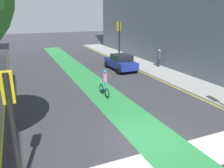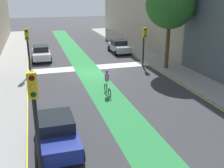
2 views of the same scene
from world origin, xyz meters
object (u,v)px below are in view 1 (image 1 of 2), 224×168
Objects in this scene: traffic_signal_near_left at (11,110)px; car_blue_right_far at (121,62)px; traffic_signal_far_right at (119,35)px; pedestrian_sidewalk_right_a at (159,58)px; cyclist_in_lane at (105,82)px.

car_blue_right_far is (9.77, 12.88, -1.93)m from traffic_signal_near_left.
traffic_signal_near_left reaches higher than car_blue_right_far.
traffic_signal_near_left is at bearing -127.18° from car_blue_right_far.
car_blue_right_far is at bearing -110.07° from traffic_signal_far_right.
car_blue_right_far is at bearing 52.82° from traffic_signal_near_left.
traffic_signal_near_left is at bearing -138.53° from pedestrian_sidewalk_right_a.
traffic_signal_far_right is 4.88m from pedestrian_sidewalk_right_a.
traffic_signal_near_left is 0.92× the size of car_blue_right_far.
cyclist_in_lane is (-5.04, -8.56, -2.21)m from traffic_signal_far_right.
traffic_signal_far_right is 2.46× the size of cyclist_in_lane.
cyclist_in_lane is (5.60, 6.70, -1.76)m from traffic_signal_near_left.
cyclist_in_lane is at bearing -146.20° from pedestrian_sidewalk_right_a.
traffic_signal_far_right is 1.09× the size of car_blue_right_far.
car_blue_right_far is 2.37× the size of pedestrian_sidewalk_right_a.
traffic_signal_far_right reaches higher than pedestrian_sidewalk_right_a.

